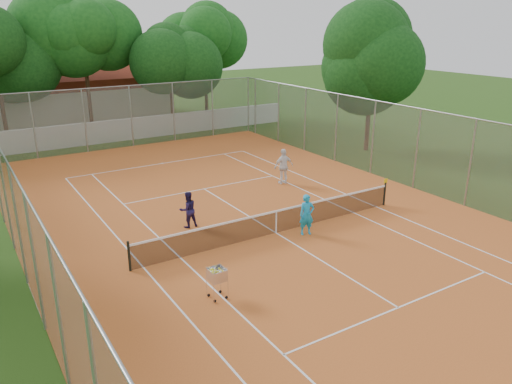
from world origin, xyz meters
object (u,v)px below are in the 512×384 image
player_near (307,215)px  ball_hopper (217,282)px  clubhouse (60,94)px  player_far_left (188,210)px  player_far_right (284,166)px  tennis_net (276,222)px

player_near → ball_hopper: player_near is taller
clubhouse → player_far_left: bearing=-91.5°
player_near → player_far_left: bearing=157.3°
clubhouse → player_far_right: bearing=-76.2°
clubhouse → player_far_right: 24.72m
clubhouse → player_far_left: clubhouse is taller
player_near → ball_hopper: size_ratio=1.52×
clubhouse → ball_hopper: (-2.25, -32.10, -1.64)m
tennis_net → ball_hopper: (-4.25, -3.10, 0.05)m
player_far_right → ball_hopper: (-8.12, -8.12, -0.38)m
player_far_right → ball_hopper: bearing=49.0°
clubhouse → player_near: 29.89m
tennis_net → player_near: 1.23m
tennis_net → player_near: player_near is taller
player_far_left → ball_hopper: size_ratio=1.40×
player_far_left → player_far_right: player_far_right is taller
tennis_net → player_far_left: 3.61m
clubhouse → player_far_left: (-0.68, -26.59, -1.43)m
tennis_net → clubhouse: size_ratio=0.72×
ball_hopper → player_near: bearing=48.4°
tennis_net → player_far_right: player_far_right is taller
ball_hopper → clubhouse: bearing=109.7°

